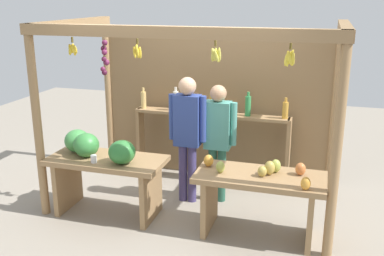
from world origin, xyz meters
The scene contains 7 objects.
ground_plane centered at (0.00, 0.00, 0.00)m, with size 12.00×12.00×0.00m, color gray.
market_stall centered at (0.00, 0.43, 1.32)m, with size 3.43×1.91×2.28m.
fruit_counter_left centered at (-0.98, -0.68, 0.67)m, with size 1.39×0.64×1.00m.
fruit_counter_right centered at (0.91, -0.67, 0.55)m, with size 1.39×0.64×0.87m.
bottle_shelf_unit centered at (0.02, 0.67, 0.80)m, with size 2.20×0.22×1.34m.
vendor_man centered at (-0.09, -0.06, 0.97)m, with size 0.48×0.22×1.62m.
vendor_woman centered at (0.26, 0.06, 0.91)m, with size 0.48×0.21×1.52m.
Camera 1 is at (1.48, -5.15, 2.56)m, focal length 41.81 mm.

